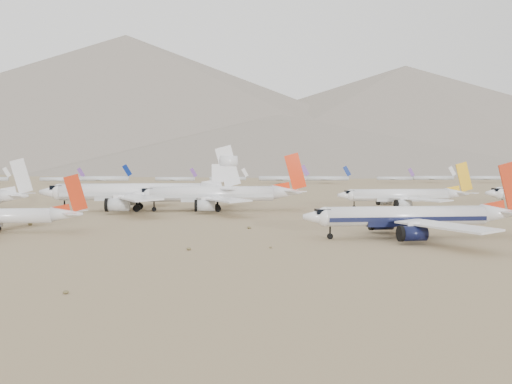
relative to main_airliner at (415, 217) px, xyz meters
The scene contains 9 objects.
ground 6.99m from the main_airliner, 122.08° to the left, with size 7000.00×7000.00×0.00m, color olive.
main_airliner is the anchor object (origin of this frame).
row2_gold_tail 74.13m from the main_airliner, 68.71° to the left, with size 46.86×45.83×16.68m.
row2_orange_tail 77.75m from the main_airliner, 119.76° to the left, with size 55.22×54.02×19.70m.
row2_white_trijet 95.80m from the main_airliner, 132.14° to the left, with size 63.01×61.58×22.33m.
distant_storage_row 331.18m from the main_airliner, 82.98° to the left, with size 620.10×54.29×14.33m.
mountain_range 1664.34m from the main_airliner, 87.67° to the left, with size 7354.00×3024.00×470.00m.
foothills 1224.07m from the main_airliner, 64.63° to the left, with size 4637.50×1395.00×155.00m.
desert_scrub 24.44m from the main_airliner, 95.59° to the right, with size 261.14×121.67×0.63m.
Camera 1 is at (-41.77, -104.54, 15.13)m, focal length 35.00 mm.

